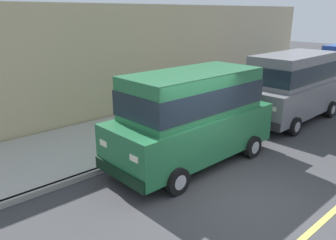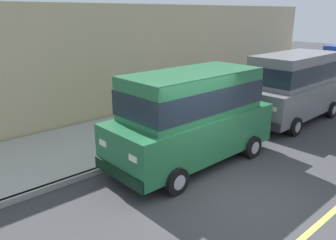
# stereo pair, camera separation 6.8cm
# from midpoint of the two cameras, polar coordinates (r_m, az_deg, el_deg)

# --- Properties ---
(ground_plane) EXTENTS (80.00, 80.00, 0.00)m
(ground_plane) POSITION_cam_midpoint_polar(r_m,az_deg,el_deg) (7.79, 11.94, -13.07)
(ground_plane) COLOR #38383A
(curb) EXTENTS (0.16, 64.00, 0.14)m
(curb) POSITION_cam_midpoint_polar(r_m,az_deg,el_deg) (9.73, -3.39, -5.67)
(curb) COLOR gray
(curb) RESTS_ON ground
(sidewalk) EXTENTS (3.60, 64.00, 0.14)m
(sidewalk) POSITION_cam_midpoint_polar(r_m,az_deg,el_deg) (11.09, -9.24, -2.83)
(sidewalk) COLOR #A8A59E
(sidewalk) RESTS_ON ground
(lane_centre_line) EXTENTS (0.12, 57.60, 0.01)m
(lane_centre_line) POSITION_cam_midpoint_polar(r_m,az_deg,el_deg) (7.15, 22.77, -17.29)
(lane_centre_line) COLOR #E0D64C
(lane_centre_line) RESTS_ON ground
(car_green_van) EXTENTS (2.18, 4.92, 2.52)m
(car_green_van) POSITION_cam_midpoint_polar(r_m,az_deg,el_deg) (8.87, 3.99, 1.09)
(car_green_van) COLOR #23663D
(car_green_van) RESTS_ON ground
(car_grey_van) EXTENTS (2.22, 4.94, 2.52)m
(car_grey_van) POSITION_cam_midpoint_polar(r_m,az_deg,el_deg) (13.37, 20.35, 5.77)
(car_grey_van) COLOR slate
(car_grey_van) RESTS_ON ground
(dog_white) EXTENTS (0.36, 0.72, 0.49)m
(dog_white) POSITION_cam_midpoint_polar(r_m,az_deg,el_deg) (11.94, -4.71, 0.68)
(dog_white) COLOR white
(dog_white) RESTS_ON sidewalk
(fire_hydrant) EXTENTS (0.34, 0.24, 0.72)m
(fire_hydrant) POSITION_cam_midpoint_polar(r_m,az_deg,el_deg) (12.14, 7.85, 1.10)
(fire_hydrant) COLOR gold
(fire_hydrant) RESTS_ON sidewalk
(building_facade) EXTENTS (0.50, 20.00, 4.26)m
(building_facade) POSITION_cam_midpoint_polar(r_m,az_deg,el_deg) (14.72, -0.26, 10.81)
(building_facade) COLOR tan
(building_facade) RESTS_ON ground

